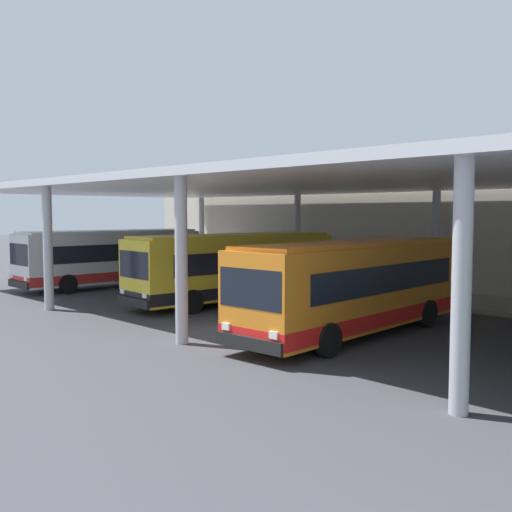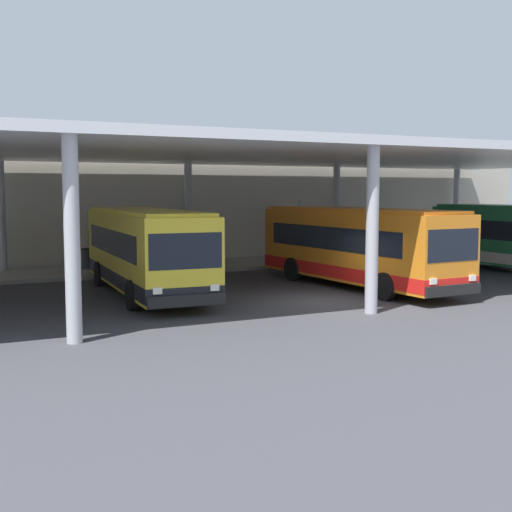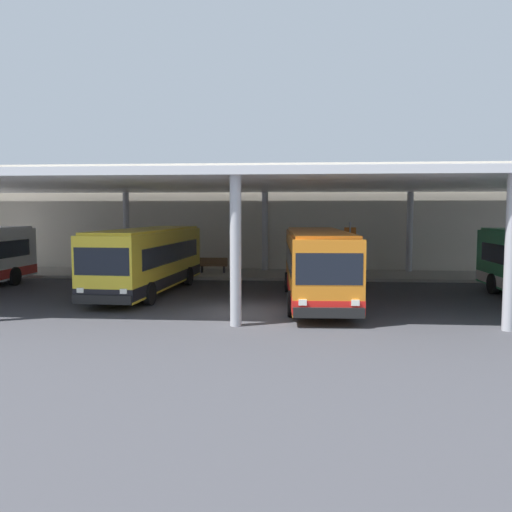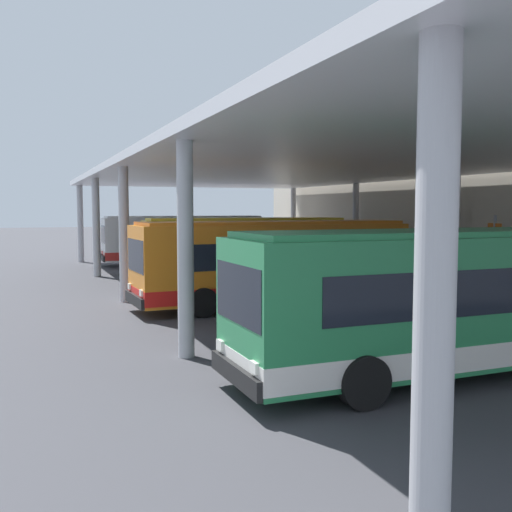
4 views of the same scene
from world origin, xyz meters
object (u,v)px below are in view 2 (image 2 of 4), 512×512
Objects in this scene: bus_second_bay at (145,250)px; trash_bin at (87,259)px; bus_middle_bay at (357,246)px; bench_waiting at (140,257)px; banner_sign at (299,227)px.

trash_bin is (-0.48, 7.63, -0.98)m from bus_second_bay.
bus_second_bay is 8.41m from bus_middle_bay.
banner_sign is at bearing -5.96° from bench_waiting.
bus_second_bay is 3.34× the size of banner_sign.
banner_sign is at bearing 31.68° from bus_second_bay.
bus_middle_bay is 12.96m from trash_bin.
bus_middle_bay is 11.17m from bench_waiting.
banner_sign is (10.89, -1.21, 1.30)m from trash_bin.
trash_bin is at bearing 93.58° from bus_second_bay.
bus_second_bay is 12.24m from banner_sign.
bus_second_bay is 10.89× the size of trash_bin.
trash_bin is 0.31× the size of banner_sign.
bus_middle_bay is at bearing -56.37° from bench_waiting.
bus_second_bay is at bearing -86.42° from trash_bin.
bus_second_bay and bus_middle_bay have the same top height.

